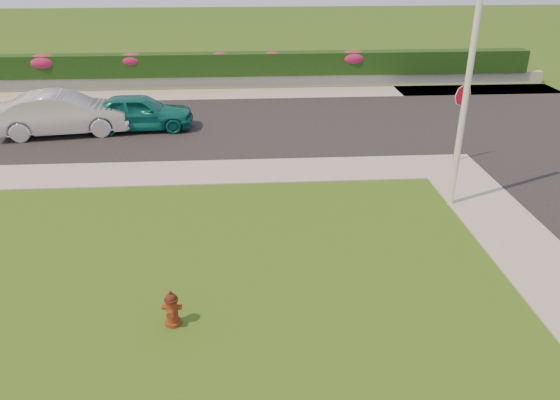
{
  "coord_description": "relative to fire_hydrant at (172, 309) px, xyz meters",
  "views": [
    {
      "loc": [
        0.37,
        -7.27,
        6.62
      ],
      "look_at": [
        1.18,
        4.88,
        0.9
      ],
      "focal_mm": 35.0,
      "sensor_mm": 36.0,
      "label": 1
    }
  ],
  "objects": [
    {
      "name": "street_far",
      "position": [
        -3.89,
        12.68,
        -0.33
      ],
      "size": [
        26.0,
        8.0,
        0.04
      ],
      "primitive_type": "cube",
      "color": "black",
      "rests_on": "ground"
    },
    {
      "name": "utility_pole",
      "position": [
        7.18,
        4.87,
        2.96
      ],
      "size": [
        0.16,
        0.16,
        6.62
      ],
      "primitive_type": "cylinder",
      "color": "silver",
      "rests_on": "ground"
    },
    {
      "name": "sidewalk_beyond",
      "position": [
        0.11,
        17.68,
        -0.33
      ],
      "size": [
        34.0,
        2.0,
        0.04
      ],
      "primitive_type": "cube",
      "color": "gray",
      "rests_on": "ground"
    },
    {
      "name": "sedan_silver",
      "position": [
        -5.36,
        11.91,
        0.48
      ],
      "size": [
        5.03,
        2.35,
        1.6
      ],
      "primitive_type": "imported",
      "rotation": [
        0.0,
        0.0,
        1.71
      ],
      "color": "#B2B4BA",
      "rests_on": "street_far"
    },
    {
      "name": "curb_corner",
      "position": [
        8.11,
        7.68,
        -0.33
      ],
      "size": [
        2.0,
        2.0,
        0.04
      ],
      "primitive_type": "cube",
      "color": "gray",
      "rests_on": "ground"
    },
    {
      "name": "hedge",
      "position": [
        0.11,
        19.28,
        0.8
      ],
      "size": [
        32.0,
        0.9,
        1.1
      ],
      "primitive_type": "cube",
      "color": "black",
      "rests_on": "retaining_wall"
    },
    {
      "name": "flower_clump_c",
      "position": [
        -4.03,
        19.18,
        1.08
      ],
      "size": [
        1.33,
        0.86,
        0.67
      ],
      "primitive_type": "ellipsoid",
      "color": "#B91F60",
      "rests_on": "hedge"
    },
    {
      "name": "flower_clump_b",
      "position": [
        -8.28,
        19.18,
        1.04
      ],
      "size": [
        1.52,
        0.98,
        0.76
      ],
      "primitive_type": "ellipsoid",
      "color": "#B91F60",
      "rests_on": "hedge"
    },
    {
      "name": "retaining_wall",
      "position": [
        0.11,
        19.18,
        -0.05
      ],
      "size": [
        34.0,
        0.4,
        0.6
      ],
      "primitive_type": "cube",
      "color": "gray",
      "rests_on": "ground"
    },
    {
      "name": "flower_clump_d",
      "position": [
        0.31,
        19.18,
        1.14
      ],
      "size": [
        1.04,
        0.67,
        0.52
      ],
      "primitive_type": "ellipsoid",
      "color": "#B91F60",
      "rests_on": "hedge"
    },
    {
      "name": "flower_clump_f",
      "position": [
        7.04,
        19.18,
        1.05
      ],
      "size": [
        1.47,
        0.95,
        0.74
      ],
      "primitive_type": "ellipsoid",
      "color": "#B91F60",
      "rests_on": "hedge"
    },
    {
      "name": "fire_hydrant",
      "position": [
        0.0,
        0.0,
        0.0
      ],
      "size": [
        0.38,
        0.36,
        0.75
      ],
      "rotation": [
        0.0,
        0.0,
        -0.08
      ],
      "color": "#4A150B",
      "rests_on": "ground"
    },
    {
      "name": "stop_sign",
      "position": [
        8.45,
        8.11,
        1.59
      ],
      "size": [
        0.65,
        0.32,
        2.61
      ],
      "rotation": [
        0.0,
        0.0,
        0.05
      ],
      "color": "slate",
      "rests_on": "ground"
    },
    {
      "name": "sidewalk_far",
      "position": [
        -4.89,
        7.68,
        -0.33
      ],
      "size": [
        24.0,
        2.0,
        0.04
      ],
      "primitive_type": "cube",
      "color": "gray",
      "rests_on": "ground"
    },
    {
      "name": "flower_clump_e",
      "position": [
        2.93,
        19.18,
        1.14
      ],
      "size": [
        1.06,
        0.68,
        0.53
      ],
      "primitive_type": "ellipsoid",
      "color": "#B91F60",
      "rests_on": "hedge"
    },
    {
      "name": "ground",
      "position": [
        1.11,
        -1.32,
        -0.35
      ],
      "size": [
        120.0,
        120.0,
        0.0
      ],
      "primitive_type": "plane",
      "color": "black",
      "rests_on": "ground"
    },
    {
      "name": "sedan_teal",
      "position": [
        -2.59,
        12.27,
        0.38
      ],
      "size": [
        4.16,
        1.82,
        1.4
      ],
      "primitive_type": "imported",
      "rotation": [
        0.0,
        0.0,
        1.61
      ],
      "color": "#0C5F59",
      "rests_on": "street_far"
    }
  ]
}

